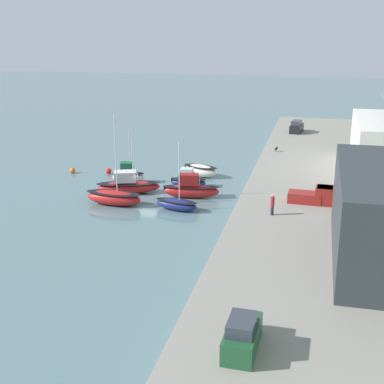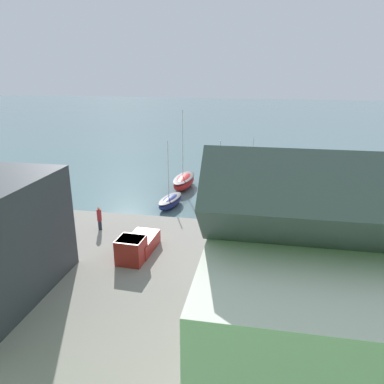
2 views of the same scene
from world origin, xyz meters
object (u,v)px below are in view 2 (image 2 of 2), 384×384
Objects in this scene: mooring_buoy_0 at (278,178)px; moored_boat_3 at (170,201)px; moored_boat_4 at (251,181)px; moored_boat_5 at (219,182)px; person_on_quay at (99,218)px; moored_boat_0 at (296,207)px; moored_boat_2 at (211,202)px; pickup_truck_0 at (136,246)px; moored_boat_6 at (184,181)px; mooring_buoy_1 at (271,169)px; moored_boat_1 at (248,202)px.

moored_boat_3 is at bearing 46.37° from mooring_buoy_0.
moored_boat_5 is (4.16, 1.53, -0.01)m from moored_boat_4.
person_on_quay is 29.13m from mooring_buoy_0.
person_on_quay is at bearing 50.81° from moored_boat_0.
moored_boat_2 is at bearing -129.18° from person_on_quay.
moored_boat_4 is 1.42× the size of pickup_truck_0.
moored_boat_6 reaches higher than moored_boat_4.
moored_boat_6 reaches higher than mooring_buoy_0.
mooring_buoy_1 is at bearing -134.20° from moored_boat_6.
moored_boat_5 is 10.28× the size of mooring_buoy_0.
moored_boat_1 is 5.85× the size of mooring_buoy_0.
moored_boat_0 is 0.66× the size of moored_boat_5.
moored_boat_3 is 12.60m from moored_boat_4.
moored_boat_2 reaches higher than mooring_buoy_1.
person_on_quay is at bearing 44.30° from moored_boat_4.
mooring_buoy_1 is (0.89, -5.01, -0.01)m from mooring_buoy_0.
moored_boat_0 is 0.52× the size of moored_boat_6.
moored_boat_4 is (-8.87, -8.94, 0.35)m from moored_boat_3.
moored_boat_0 is 11.74m from moored_boat_5.
moored_boat_5 is at bearing 6.83° from moored_boat_4.
person_on_quay is at bearing 37.47° from moored_boat_1.
moored_boat_2 reaches higher than moored_boat_0.
moored_boat_4 is at bearing -95.90° from moored_boat_1.
moored_boat_3 reaches higher than moored_boat_1.
person_on_quay reaches higher than moored_boat_2.
moored_boat_0 reaches higher than mooring_buoy_0.
moored_boat_0 reaches higher than mooring_buoy_1.
moored_boat_4 reaches higher than moored_boat_2.
person_on_quay is (4.77, -4.08, 0.28)m from pickup_truck_0.
moored_boat_6 reaches higher than moored_boat_0.
moored_boat_1 reaches higher than mooring_buoy_0.
moored_boat_6 is 22.54m from pickup_truck_0.
moored_boat_2 is 15.74m from mooring_buoy_0.
moored_boat_1 is 17.69m from pickup_truck_0.
moored_boat_2 is at bearing 123.62° from moored_boat_6.
moored_boat_3 is 3.68× the size of person_on_quay.
moored_boat_3 is 1.63× the size of pickup_truck_0.
moored_boat_2 is 1.03× the size of moored_boat_4.
person_on_quay is (3.77, 18.38, 1.85)m from moored_boat_6.
moored_boat_3 reaches higher than moored_boat_0.
moored_boat_6 is 13.34× the size of mooring_buoy_1.
mooring_buoy_1 is at bearing -104.83° from moored_boat_1.
moored_boat_6 reaches higher than moored_boat_1.
moored_boat_0 is at bearing 123.99° from moored_boat_5.
moored_boat_4 is 8.59× the size of mooring_buoy_0.
moored_boat_1 reaches higher than mooring_buoy_1.
moored_boat_2 is (4.08, 1.34, 0.18)m from moored_boat_1.
mooring_buoy_1 is (-6.89, -18.67, -0.70)m from moored_boat_2.
moored_boat_0 is at bearing -147.62° from person_on_quay.
moored_boat_6 reaches higher than moored_boat_3.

